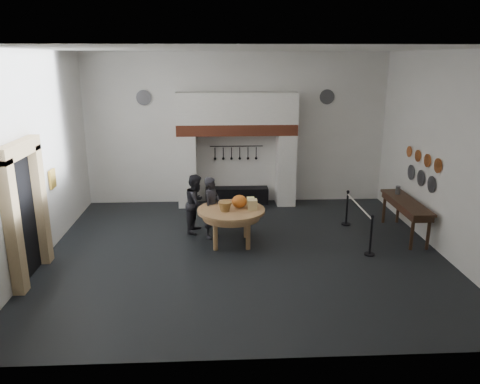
{
  "coord_description": "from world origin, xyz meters",
  "views": [
    {
      "loc": [
        -0.6,
        -10.0,
        4.35
      ],
      "look_at": [
        -0.07,
        0.33,
        1.35
      ],
      "focal_mm": 35.0,
      "sensor_mm": 36.0,
      "label": 1
    }
  ],
  "objects_px": {
    "visitor_near": "(212,208)",
    "side_table": "(406,202)",
    "iron_range": "(237,196)",
    "visitor_far": "(196,203)",
    "barrier_post_far": "(347,209)",
    "work_table": "(231,210)",
    "barrier_post_near": "(371,236)"
  },
  "relations": [
    {
      "from": "visitor_near",
      "to": "side_table",
      "type": "height_order",
      "value": "visitor_near"
    },
    {
      "from": "side_table",
      "to": "work_table",
      "type": "bearing_deg",
      "value": -175.61
    },
    {
      "from": "visitor_far",
      "to": "barrier_post_far",
      "type": "height_order",
      "value": "visitor_far"
    },
    {
      "from": "visitor_far",
      "to": "barrier_post_near",
      "type": "height_order",
      "value": "visitor_far"
    },
    {
      "from": "visitor_near",
      "to": "barrier_post_far",
      "type": "xyz_separation_m",
      "value": [
        3.59,
        0.69,
        -0.32
      ]
    },
    {
      "from": "visitor_far",
      "to": "side_table",
      "type": "xyz_separation_m",
      "value": [
        5.24,
        -0.53,
        0.12
      ]
    },
    {
      "from": "visitor_far",
      "to": "iron_range",
      "type": "bearing_deg",
      "value": -11.07
    },
    {
      "from": "work_table",
      "to": "barrier_post_far",
      "type": "height_order",
      "value": "barrier_post_far"
    },
    {
      "from": "visitor_near",
      "to": "barrier_post_near",
      "type": "distance_m",
      "value": 3.83
    },
    {
      "from": "barrier_post_near",
      "to": "work_table",
      "type": "bearing_deg",
      "value": 164.89
    },
    {
      "from": "barrier_post_near",
      "to": "visitor_far",
      "type": "bearing_deg",
      "value": 156.81
    },
    {
      "from": "iron_range",
      "to": "visitor_far",
      "type": "distance_m",
      "value": 2.64
    },
    {
      "from": "work_table",
      "to": "barrier_post_near",
      "type": "bearing_deg",
      "value": -15.11
    },
    {
      "from": "iron_range",
      "to": "work_table",
      "type": "distance_m",
      "value": 3.26
    },
    {
      "from": "visitor_near",
      "to": "barrier_post_near",
      "type": "xyz_separation_m",
      "value": [
        3.59,
        -1.31,
        -0.32
      ]
    },
    {
      "from": "barrier_post_far",
      "to": "visitor_near",
      "type": "bearing_deg",
      "value": -169.08
    },
    {
      "from": "side_table",
      "to": "visitor_far",
      "type": "bearing_deg",
      "value": 174.25
    },
    {
      "from": "visitor_near",
      "to": "barrier_post_far",
      "type": "height_order",
      "value": "visitor_near"
    },
    {
      "from": "work_table",
      "to": "barrier_post_far",
      "type": "bearing_deg",
      "value": 20.28
    },
    {
      "from": "iron_range",
      "to": "barrier_post_near",
      "type": "xyz_separation_m",
      "value": [
        2.85,
        -4.04,
        0.2
      ]
    },
    {
      "from": "iron_range",
      "to": "barrier_post_near",
      "type": "distance_m",
      "value": 4.95
    },
    {
      "from": "side_table",
      "to": "barrier_post_far",
      "type": "bearing_deg",
      "value": 146.7
    },
    {
      "from": "work_table",
      "to": "visitor_far",
      "type": "distance_m",
      "value": 1.22
    },
    {
      "from": "visitor_near",
      "to": "side_table",
      "type": "bearing_deg",
      "value": -60.81
    },
    {
      "from": "visitor_far",
      "to": "barrier_post_near",
      "type": "distance_m",
      "value": 4.35
    },
    {
      "from": "work_table",
      "to": "barrier_post_far",
      "type": "distance_m",
      "value": 3.36
    },
    {
      "from": "visitor_near",
      "to": "visitor_far",
      "type": "distance_m",
      "value": 0.57
    },
    {
      "from": "visitor_near",
      "to": "barrier_post_far",
      "type": "distance_m",
      "value": 3.67
    },
    {
      "from": "visitor_far",
      "to": "side_table",
      "type": "height_order",
      "value": "visitor_far"
    },
    {
      "from": "visitor_near",
      "to": "barrier_post_near",
      "type": "height_order",
      "value": "visitor_near"
    },
    {
      "from": "work_table",
      "to": "visitor_far",
      "type": "relative_size",
      "value": 1.06
    },
    {
      "from": "iron_range",
      "to": "barrier_post_far",
      "type": "relative_size",
      "value": 2.11
    }
  ]
}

